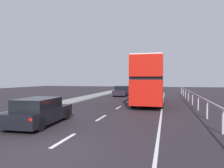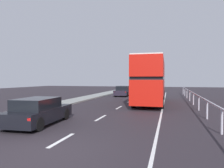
# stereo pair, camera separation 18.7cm
# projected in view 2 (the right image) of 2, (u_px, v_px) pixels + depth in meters

# --- Properties ---
(ground_plane) EXTENTS (75.06, 120.00, 0.10)m
(ground_plane) POSITION_uv_depth(u_px,v_px,m) (43.00, 152.00, 6.79)
(ground_plane) COLOR #29232A
(lane_paint_markings) EXTENTS (3.61, 46.00, 0.01)m
(lane_paint_markings) POSITION_uv_depth(u_px,v_px,m) (143.00, 112.00, 14.66)
(lane_paint_markings) COLOR silver
(lane_paint_markings) RESTS_ON ground
(bridge_side_railing) EXTENTS (0.10, 42.00, 1.11)m
(bridge_side_railing) POSITION_uv_depth(u_px,v_px,m) (203.00, 101.00, 13.85)
(bridge_side_railing) COLOR #B7B2C0
(bridge_side_railing) RESTS_ON ground
(double_decker_bus_red) EXTENTS (2.62, 10.91, 4.25)m
(double_decker_bus_red) POSITION_uv_depth(u_px,v_px,m) (151.00, 80.00, 20.36)
(double_decker_bus_red) COLOR red
(double_decker_bus_red) RESTS_ON ground
(hatchback_car_near) EXTENTS (2.04, 4.31, 1.36)m
(hatchback_car_near) POSITION_uv_depth(u_px,v_px,m) (39.00, 112.00, 10.76)
(hatchback_car_near) COLOR black
(hatchback_car_near) RESTS_ON ground
(sedan_car_ahead) EXTENTS (1.94, 4.43, 1.41)m
(sedan_car_ahead) POSITION_uv_depth(u_px,v_px,m) (124.00, 91.00, 29.09)
(sedan_car_ahead) COLOR #241E2C
(sedan_car_ahead) RESTS_ON ground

